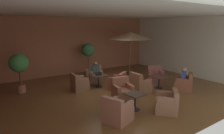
% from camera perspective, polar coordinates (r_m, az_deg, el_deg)
% --- Properties ---
extents(ground_plane, '(10.66, 8.78, 0.02)m').
position_cam_1_polar(ground_plane, '(9.43, 1.51, -6.79)').
color(ground_plane, brown).
extents(wall_back_brick, '(10.66, 0.08, 3.55)m').
position_cam_1_polar(wall_back_brick, '(12.77, -9.98, 6.18)').
color(wall_back_brick, '#A16043').
rests_on(wall_back_brick, ground_plane).
extents(wall_right_plain, '(0.08, 8.78, 3.55)m').
position_cam_1_polar(wall_right_plain, '(12.82, 21.21, 5.58)').
color(wall_right_plain, silver).
rests_on(wall_right_plain, ground_plane).
extents(ceiling_slab, '(10.66, 8.78, 0.06)m').
position_cam_1_polar(ceiling_slab, '(8.94, 1.64, 15.52)').
color(ceiling_slab, silver).
rests_on(ceiling_slab, wall_back_brick).
extents(cafe_table_front_left, '(0.82, 0.82, 0.62)m').
position_cam_1_polar(cafe_table_front_left, '(9.83, -4.00, -2.99)').
color(cafe_table_front_left, black).
rests_on(cafe_table_front_left, ground_plane).
extents(armchair_front_left_north, '(0.96, 1.01, 0.84)m').
position_cam_1_polar(armchair_front_left_north, '(10.88, -4.76, -2.50)').
color(armchair_front_left_north, brown).
rests_on(armchair_front_left_north, ground_plane).
extents(armchair_front_left_east, '(0.74, 0.77, 0.82)m').
position_cam_1_polar(armchair_front_left_east, '(9.46, -9.55, -4.85)').
color(armchair_front_left_east, '#896046').
rests_on(armchair_front_left_east, ground_plane).
extents(armchair_front_left_south, '(1.04, 1.02, 0.83)m').
position_cam_1_polar(armchair_front_left_south, '(9.49, 1.68, -4.66)').
color(armchair_front_left_south, '#8F4F43').
rests_on(armchair_front_left_south, ground_plane).
extents(cafe_table_front_right, '(0.78, 0.78, 0.62)m').
position_cam_1_polar(cafe_table_front_right, '(9.83, 13.57, -3.34)').
color(cafe_table_front_right, black).
rests_on(cafe_table_front_right, ground_plane).
extents(armchair_front_right_north, '(0.81, 0.80, 0.93)m').
position_cam_1_polar(armchair_front_right_north, '(9.13, 8.14, -5.27)').
color(armchair_front_right_north, brown).
rests_on(armchair_front_right_north, ground_plane).
extents(armchair_front_right_east, '(1.03, 1.04, 0.87)m').
position_cam_1_polar(armchair_front_right_east, '(9.83, 20.31, -4.72)').
color(armchair_front_right_east, brown).
rests_on(armchair_front_right_east, ground_plane).
extents(armchair_front_right_south, '(1.10, 1.10, 0.88)m').
position_cam_1_polar(armchair_front_right_south, '(10.98, 12.60, -2.55)').
color(armchair_front_right_south, brown).
rests_on(armchair_front_right_south, ground_plane).
extents(cafe_table_mid_center, '(0.66, 0.66, 0.62)m').
position_cam_1_polar(cafe_table_mid_center, '(7.21, 6.79, -8.92)').
color(cafe_table_mid_center, black).
rests_on(cafe_table_mid_center, ground_plane).
extents(armchair_mid_center_north, '(1.06, 1.06, 0.83)m').
position_cam_1_polar(armchair_mid_center_north, '(7.29, 15.80, -10.26)').
color(armchair_mid_center_north, '#8B5C42').
rests_on(armchair_mid_center_north, ground_plane).
extents(armchair_mid_center_east, '(0.91, 0.91, 0.91)m').
position_cam_1_polar(armchair_mid_center_east, '(8.21, 3.02, -7.18)').
color(armchair_mid_center_east, brown).
rests_on(armchair_mid_center_east, ground_plane).
extents(armchair_mid_center_south, '(1.00, 0.97, 0.88)m').
position_cam_1_polar(armchair_mid_center_south, '(6.36, 1.59, -13.07)').
color(armchair_mid_center_south, brown).
rests_on(armchair_mid_center_south, ground_plane).
extents(patio_umbrella_tall_red, '(2.57, 2.57, 2.65)m').
position_cam_1_polar(patio_umbrella_tall_red, '(12.06, 5.42, 9.08)').
color(patio_umbrella_tall_red, '#2D2D2D').
rests_on(patio_umbrella_tall_red, ground_plane).
extents(potted_tree_left_corner, '(0.80, 0.80, 1.99)m').
position_cam_1_polar(potted_tree_left_corner, '(11.96, -7.00, 4.28)').
color(potted_tree_left_corner, beige).
rests_on(potted_tree_left_corner, ground_plane).
extents(potted_tree_mid_left, '(0.85, 0.85, 1.81)m').
position_cam_1_polar(potted_tree_mid_left, '(9.70, -25.58, 0.48)').
color(potted_tree_mid_left, '#A3624B').
rests_on(potted_tree_mid_left, ground_plane).
extents(patron_blue_shirt, '(0.42, 0.39, 0.69)m').
position_cam_1_polar(patron_blue_shirt, '(9.72, 20.23, -2.31)').
color(patron_blue_shirt, '#354B95').
rests_on(patron_blue_shirt, ground_plane).
extents(patron_by_window, '(0.44, 0.35, 0.68)m').
position_cam_1_polar(patron_by_window, '(10.74, -4.76, -0.47)').
color(patron_by_window, '#2F3D38').
rests_on(patron_by_window, ground_plane).
extents(iced_drink_cup, '(0.08, 0.08, 0.11)m').
position_cam_1_polar(iced_drink_cup, '(9.91, -4.12, -1.77)').
color(iced_drink_cup, white).
rests_on(iced_drink_cup, cafe_table_front_left).
extents(open_laptop, '(0.37, 0.31, 0.20)m').
position_cam_1_polar(open_laptop, '(9.59, -4.10, -2.25)').
color(open_laptop, '#9EA0A5').
rests_on(open_laptop, cafe_table_front_left).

